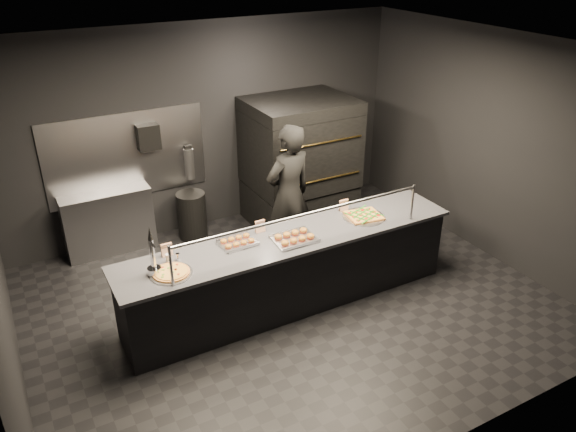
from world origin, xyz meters
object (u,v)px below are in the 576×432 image
object	(u,v)px
prep_shelf	(109,222)
fire_extinguisher	(189,163)
round_pizza	(171,273)
slider_tray_b	(294,238)
slider_tray_a	(238,242)
trash_bin	(192,215)
beer_tap	(153,261)
service_counter	(291,271)
towel_dispenser	(148,137)
pizza_oven	(300,161)
square_pizza	(364,216)
worker	(289,195)

from	to	relation	value
prep_shelf	fire_extinguisher	world-z (taller)	fire_extinguisher
round_pizza	fire_extinguisher	bearing A→B (deg)	66.20
prep_shelf	slider_tray_b	world-z (taller)	slider_tray_b
slider_tray_a	trash_bin	xyz separation A→B (m)	(0.15, 2.00, -0.60)
slider_tray_a	slider_tray_b	bearing A→B (deg)	-21.11
beer_tap	round_pizza	bearing A→B (deg)	-25.37
service_counter	fire_extinguisher	size ratio (longest dim) A/B	8.12
towel_dispenser	beer_tap	distance (m)	2.56
slider_tray_a	beer_tap	bearing A→B (deg)	-170.20
beer_tap	round_pizza	xyz separation A→B (m)	(0.15, -0.07, -0.14)
prep_shelf	service_counter	bearing A→B (deg)	-55.41
service_counter	slider_tray_a	size ratio (longest dim) A/B	9.25
pizza_oven	fire_extinguisher	size ratio (longest dim) A/B	3.78
towel_dispenser	square_pizza	size ratio (longest dim) A/B	0.68
prep_shelf	worker	world-z (taller)	worker
round_pizza	trash_bin	distance (m)	2.53
service_counter	worker	xyz separation A→B (m)	(0.50, 0.96, 0.49)
beer_tap	slider_tray_a	size ratio (longest dim) A/B	1.24
service_counter	towel_dispenser	size ratio (longest dim) A/B	11.71
fire_extinguisher	prep_shelf	bearing A→B (deg)	-176.34
service_counter	round_pizza	bearing A→B (deg)	-176.32
slider_tray_b	trash_bin	size ratio (longest dim) A/B	0.72
beer_tap	worker	bearing A→B (deg)	25.00
service_counter	beer_tap	bearing A→B (deg)	-179.21
square_pizza	trash_bin	bearing A→B (deg)	124.44
service_counter	pizza_oven	xyz separation A→B (m)	(1.20, 1.90, 0.50)
round_pizza	slider_tray_a	distance (m)	0.88
service_counter	beer_tap	distance (m)	1.71
slider_tray_a	round_pizza	bearing A→B (deg)	-163.99
slider_tray_a	square_pizza	distance (m)	1.63
towel_dispenser	square_pizza	distance (m)	3.12
worker	service_counter	bearing A→B (deg)	53.46
service_counter	slider_tray_b	world-z (taller)	service_counter
pizza_oven	trash_bin	distance (m)	1.78
round_pizza	slider_tray_b	bearing A→B (deg)	0.48
pizza_oven	square_pizza	xyz separation A→B (m)	(-0.18, -1.90, -0.03)
service_counter	square_pizza	xyz separation A→B (m)	(1.02, 0.00, 0.47)
slider_tray_a	worker	bearing A→B (deg)	36.28
round_pizza	slider_tray_b	distance (m)	1.45
beer_tap	round_pizza	size ratio (longest dim) A/B	1.25
round_pizza	slider_tray_a	world-z (taller)	slider_tray_a
prep_shelf	towel_dispenser	distance (m)	1.31
pizza_oven	square_pizza	distance (m)	1.90
service_counter	towel_dispenser	xyz separation A→B (m)	(-0.90, 2.39, 1.09)
service_counter	trash_bin	xyz separation A→B (m)	(-0.45, 2.15, -0.12)
beer_tap	slider_tray_a	distance (m)	1.02
service_counter	pizza_oven	bearing A→B (deg)	57.73
service_counter	round_pizza	world-z (taller)	service_counter
pizza_oven	fire_extinguisher	distance (m)	1.63
pizza_oven	square_pizza	bearing A→B (deg)	-95.40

